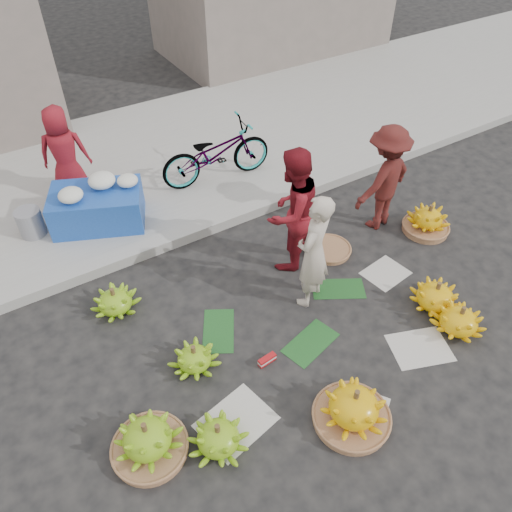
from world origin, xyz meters
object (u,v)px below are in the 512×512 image
banana_bunch_4 (436,296)px  vendor_cream (313,252)px  banana_bunch_0 (148,440)px  bicycle (216,153)px  flower_table (98,205)px

banana_bunch_4 → vendor_cream: vendor_cream is taller
banana_bunch_0 → vendor_cream: vendor_cream is taller
banana_bunch_0 → bicycle: size_ratio=0.40×
banana_bunch_0 → bicycle: bearing=53.4°
banana_bunch_0 → vendor_cream: size_ratio=0.47×
flower_table → bicycle: (1.92, 0.11, 0.17)m
banana_bunch_0 → flower_table: 3.53m
banana_bunch_4 → banana_bunch_0: bearing=178.7°
banana_bunch_4 → flower_table: (-2.90, 3.53, 0.24)m
banana_bunch_4 → bicycle: (-0.98, 3.64, 0.41)m
banana_bunch_4 → flower_table: bearing=129.4°
bicycle → banana_bunch_4: bearing=-159.4°
banana_bunch_0 → banana_bunch_4: 3.63m
vendor_cream → flower_table: (-1.70, 2.64, -0.34)m
banana_bunch_0 → banana_bunch_4: size_ratio=0.96×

